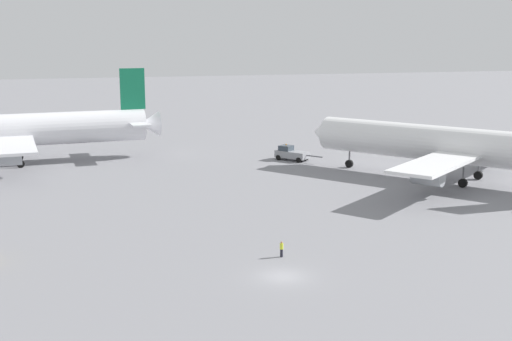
% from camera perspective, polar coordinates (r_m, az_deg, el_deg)
% --- Properties ---
extents(ground_plane, '(600.00, 600.00, 0.00)m').
position_cam_1_polar(ground_plane, '(62.47, 2.32, -8.99)').
color(ground_plane, gray).
extents(airliner_being_pushed, '(37.21, 41.90, 15.43)m').
position_cam_1_polar(airliner_being_pushed, '(105.17, 16.54, 2.01)').
color(airliner_being_pushed, white).
rests_on(airliner_being_pushed, ground).
extents(pushback_tug, '(6.80, 7.86, 2.84)m').
position_cam_1_polar(pushback_tug, '(118.69, 3.02, 1.46)').
color(pushback_tug, gray).
rests_on(pushback_tug, ground).
extents(ground_crew_marshaller_foreground, '(0.36, 0.36, 1.62)m').
position_cam_1_polar(ground_crew_marshaller_foreground, '(67.41, 2.19, -6.67)').
color(ground_crew_marshaller_foreground, black).
rests_on(ground_crew_marshaller_foreground, ground).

